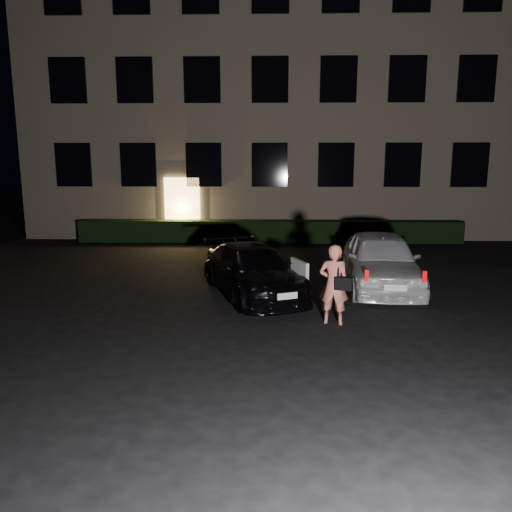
{
  "coord_description": "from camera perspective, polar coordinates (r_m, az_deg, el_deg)",
  "views": [
    {
      "loc": [
        0.0,
        -9.0,
        3.19
      ],
      "look_at": [
        -0.3,
        2.0,
        1.07
      ],
      "focal_mm": 35.0,
      "sensor_mm": 36.0,
      "label": 1
    }
  ],
  "objects": [
    {
      "name": "building",
      "position": [
        24.15,
        1.61,
        17.59
      ],
      "size": [
        20.0,
        8.11,
        12.0
      ],
      "color": "#776B55",
      "rests_on": "ground"
    },
    {
      "name": "hedge",
      "position": [
        19.69,
        1.53,
        2.84
      ],
      "size": [
        15.0,
        0.7,
        0.85
      ],
      "primitive_type": "cube",
      "color": "black",
      "rests_on": "ground"
    },
    {
      "name": "ground",
      "position": [
        9.55,
        1.46,
        -8.6
      ],
      "size": [
        80.0,
        80.0,
        0.0
      ],
      "primitive_type": "plane",
      "color": "black",
      "rests_on": "ground"
    },
    {
      "name": "man",
      "position": [
        9.87,
        8.9,
        -3.21
      ],
      "size": [
        0.67,
        0.53,
        1.6
      ],
      "rotation": [
        0.0,
        0.0,
        2.88
      ],
      "color": "#D56D5D",
      "rests_on": "ground"
    },
    {
      "name": "sedan",
      "position": [
        11.91,
        -0.41,
        -1.69
      ],
      "size": [
        3.02,
        4.39,
        1.18
      ],
      "rotation": [
        0.0,
        0.0,
        0.37
      ],
      "color": "black",
      "rests_on": "ground"
    },
    {
      "name": "hatch",
      "position": [
        12.86,
        14.06,
        -0.49
      ],
      "size": [
        1.97,
        4.32,
        1.44
      ],
      "rotation": [
        0.0,
        0.0,
        -0.07
      ],
      "color": "silver",
      "rests_on": "ground"
    }
  ]
}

